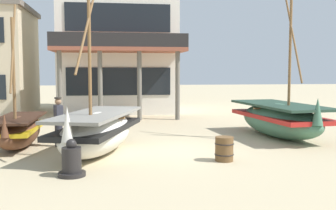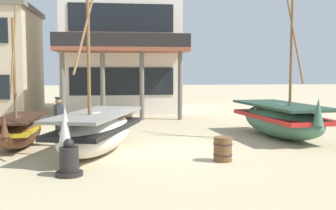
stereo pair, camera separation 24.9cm
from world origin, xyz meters
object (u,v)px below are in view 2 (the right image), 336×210
(fishing_boat_centre_large, at_px, (281,119))
(fisherman_by_hull, at_px, (59,122))
(fishing_boat_far_right, at_px, (20,130))
(capstan_winch, at_px, (69,161))
(wooden_barrel, at_px, (223,149))
(harbor_building_main, at_px, (121,24))
(fishing_boat_near_left, at_px, (97,131))

(fishing_boat_centre_large, bearing_deg, fisherman_by_hull, -174.87)
(fishing_boat_far_right, distance_m, capstan_winch, 4.61)
(fishing_boat_far_right, relative_size, wooden_barrel, 6.80)
(fishing_boat_far_right, relative_size, fisherman_by_hull, 2.82)
(fisherman_by_hull, distance_m, capstan_winch, 4.13)
(fisherman_by_hull, bearing_deg, fishing_boat_centre_large, 5.13)
(wooden_barrel, relative_size, harbor_building_main, 0.06)
(harbor_building_main, bearing_deg, wooden_barrel, -79.62)
(fishing_boat_centre_large, distance_m, wooden_barrel, 4.97)
(fishing_boat_near_left, bearing_deg, fishing_boat_far_right, 150.82)
(capstan_winch, bearing_deg, wooden_barrel, 14.36)
(fishing_boat_far_right, distance_m, wooden_barrel, 6.98)
(fishing_boat_far_right, relative_size, capstan_winch, 5.15)
(fishing_boat_centre_large, height_order, wooden_barrel, fishing_boat_centre_large)
(fishing_boat_centre_large, bearing_deg, wooden_barrel, -131.77)
(fishing_boat_centre_large, distance_m, fishing_boat_far_right, 9.62)
(fishing_boat_far_right, height_order, capstan_winch, fishing_boat_far_right)
(fishing_boat_near_left, xyz_separation_m, wooden_barrel, (3.62, -1.52, -0.36))
(capstan_winch, bearing_deg, fishing_boat_centre_large, 32.54)
(fisherman_by_hull, height_order, wooden_barrel, fisherman_by_hull)
(fishing_boat_near_left, height_order, wooden_barrel, fishing_boat_near_left)
(capstan_winch, bearing_deg, fishing_boat_near_left, 78.26)
(fisherman_by_hull, height_order, harbor_building_main, harbor_building_main)
(fishing_boat_centre_large, height_order, harbor_building_main, harbor_building_main)
(fishing_boat_far_right, bearing_deg, fishing_boat_near_left, -29.18)
(fishing_boat_near_left, bearing_deg, wooden_barrel, -22.78)
(fisherman_by_hull, bearing_deg, harbor_building_main, 79.37)
(wooden_barrel, bearing_deg, fisherman_by_hull, 149.27)
(fisherman_by_hull, distance_m, harbor_building_main, 13.02)
(wooden_barrel, height_order, harbor_building_main, harbor_building_main)
(fisherman_by_hull, xyz_separation_m, harbor_building_main, (2.24, 11.94, 4.69))
(wooden_barrel, bearing_deg, fishing_boat_centre_large, 48.23)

